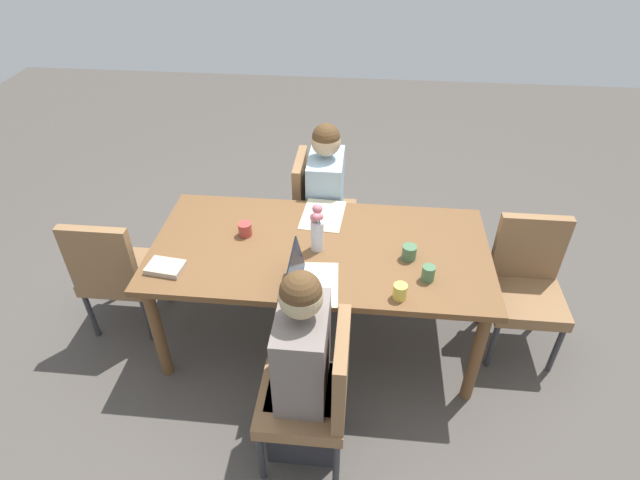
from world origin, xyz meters
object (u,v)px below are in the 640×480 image
(coffee_mug_near_left, at_px, (428,273))
(person_near_left_mid, at_px, (325,209))
(chair_head_left_right_near, at_px, (527,281))
(chair_far_left_near, at_px, (317,391))
(flower_vase, at_px, (317,229))
(laptop_far_left_near, at_px, (308,280))
(dining_table, at_px, (320,257))
(chair_near_left_mid, at_px, (316,207))
(chair_head_right_left_far, at_px, (115,269))
(coffee_mug_centre_right, at_px, (245,229))
(person_far_left_near, at_px, (303,376))
(book_red_cover, at_px, (166,267))
(coffee_mug_centre_left, at_px, (400,291))
(coffee_mug_near_right, at_px, (409,252))

(coffee_mug_near_left, bearing_deg, person_near_left_mid, -56.32)
(person_near_left_mid, xyz_separation_m, chair_head_left_right_near, (-1.31, 0.63, -0.03))
(chair_far_left_near, relative_size, flower_vase, 3.01)
(laptop_far_left_near, relative_size, coffee_mug_near_left, 3.59)
(dining_table, xyz_separation_m, chair_near_left_mid, (0.11, -0.80, -0.17))
(chair_head_right_left_far, height_order, coffee_mug_centre_right, chair_head_right_left_far)
(chair_near_left_mid, bearing_deg, person_far_left_near, 93.57)
(dining_table, xyz_separation_m, laptop_far_left_near, (0.03, 0.35, 0.12))
(dining_table, distance_m, book_red_cover, 0.89)
(chair_far_left_near, bearing_deg, person_near_left_mid, -86.43)
(flower_vase, xyz_separation_m, book_red_cover, (0.83, 0.27, -0.13))
(dining_table, distance_m, flower_vase, 0.22)
(dining_table, xyz_separation_m, flower_vase, (0.01, 0.02, 0.22))
(chair_far_left_near, height_order, coffee_mug_centre_left, chair_far_left_near)
(flower_vase, distance_m, book_red_cover, 0.88)
(dining_table, bearing_deg, chair_near_left_mid, -82.39)
(coffee_mug_near_right, bearing_deg, coffee_mug_near_left, 118.45)
(flower_vase, distance_m, coffee_mug_near_right, 0.54)
(chair_head_left_right_near, bearing_deg, coffee_mug_centre_right, 0.84)
(coffee_mug_near_left, bearing_deg, book_red_cover, 2.31)
(person_far_left_near, distance_m, chair_near_left_mid, 1.57)
(person_near_left_mid, height_order, coffee_mug_near_left, person_near_left_mid)
(chair_far_left_near, height_order, coffee_mug_centre_right, chair_far_left_near)
(chair_head_right_left_far, bearing_deg, coffee_mug_centre_right, -172.09)
(person_far_left_near, bearing_deg, book_red_cover, -30.17)
(coffee_mug_near_right, distance_m, coffee_mug_centre_left, 0.34)
(chair_far_left_near, relative_size, book_red_cover, 4.50)
(chair_far_left_near, relative_size, laptop_far_left_near, 2.81)
(laptop_far_left_near, height_order, coffee_mug_near_left, laptop_far_left_near)
(coffee_mug_near_left, distance_m, book_red_cover, 1.46)
(chair_head_left_right_near, bearing_deg, chair_near_left_mid, -26.67)
(person_near_left_mid, height_order, book_red_cover, person_near_left_mid)
(chair_near_left_mid, relative_size, flower_vase, 3.01)
(chair_near_left_mid, distance_m, laptop_far_left_near, 1.19)
(dining_table, xyz_separation_m, coffee_mug_near_left, (-0.61, 0.23, 0.12))
(chair_head_left_right_near, bearing_deg, chair_head_right_left_far, 3.16)
(chair_near_left_mid, height_order, flower_vase, flower_vase)
(chair_head_right_left_far, height_order, coffee_mug_near_right, chair_head_right_left_far)
(chair_near_left_mid, xyz_separation_m, coffee_mug_near_left, (-0.72, 1.03, 0.29))
(dining_table, relative_size, person_far_left_near, 1.68)
(chair_far_left_near, height_order, person_far_left_near, person_far_left_near)
(chair_head_right_left_far, relative_size, laptop_far_left_near, 2.81)
(person_far_left_near, bearing_deg, dining_table, -90.61)
(coffee_mug_near_right, bearing_deg, coffee_mug_centre_left, 79.65)
(chair_head_right_left_far, relative_size, flower_vase, 3.01)
(chair_far_left_near, relative_size, coffee_mug_near_left, 10.08)
(laptop_far_left_near, height_order, coffee_mug_centre_right, laptop_far_left_near)
(chair_head_right_left_far, distance_m, chair_head_left_right_near, 2.59)
(coffee_mug_centre_right, bearing_deg, person_far_left_near, 118.27)
(person_far_left_near, distance_m, coffee_mug_near_right, 0.93)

